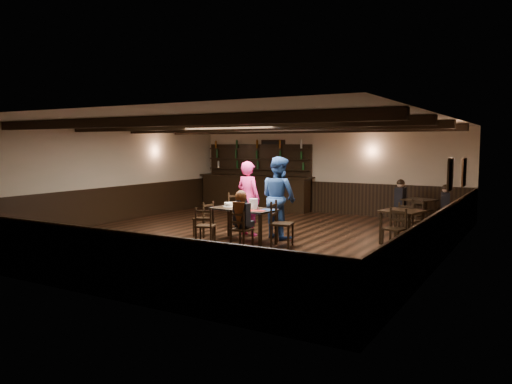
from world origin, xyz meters
The scene contains 25 objects.
ground centered at (0.00, 0.00, 0.00)m, with size 10.00×10.00×0.00m, color black.
room_shell centered at (0.01, 0.04, 1.75)m, with size 9.02×10.02×2.71m.
dining_table centered at (0.24, -0.40, 0.66)m, with size 1.55×0.89×0.75m.
chair_near_left centered at (-0.24, -1.25, 0.49)m, with size 0.49×0.48×0.84m.
chair_near_right centered at (0.65, -1.23, 0.49)m, with size 0.42×0.40×0.83m.
chair_end_left centered at (-0.84, -0.38, 0.49)m, with size 0.41×0.43×0.84m.
chair_end_right centered at (1.18, -0.53, 0.58)m, with size 0.53×0.55×0.99m.
chair_far_pushed centered at (-0.78, 0.89, 0.55)m, with size 0.61×0.61×0.95m.
woman_pink centered at (-0.06, 0.30, 0.89)m, with size 0.65×0.43×1.79m, color #ED3391.
man_blue centered at (0.73, 0.35, 0.95)m, with size 0.93×0.72×1.91m, color navy.
seated_person centered at (0.65, -1.18, 0.82)m, with size 0.33×0.49×0.80m.
cake centered at (-0.21, -0.30, 0.79)m, with size 0.31×0.31×0.10m.
plate_stack_a centered at (0.17, -0.47, 0.84)m, with size 0.18×0.18×0.17m, color white.
plate_stack_b centered at (0.46, -0.34, 0.87)m, with size 0.19×0.19×0.23m, color white.
tea_light centered at (0.27, -0.35, 0.78)m, with size 0.06×0.06×0.06m.
salt_shaker centered at (0.53, -0.49, 0.80)m, with size 0.04×0.04×0.10m, color silver.
pepper_shaker centered at (0.66, -0.51, 0.79)m, with size 0.03×0.03×0.08m, color #A5A8AD.
drink_glass centered at (0.49, -0.34, 0.81)m, with size 0.07×0.07×0.11m, color silver.
menu_red centered at (0.69, -0.58, 0.75)m, with size 0.33×0.23×0.00m, color maroon.
menu_blue centered at (0.84, -0.33, 0.75)m, with size 0.32×0.22×0.00m, color navy.
bar_counter centered at (-2.42, 4.72, 0.73)m, with size 4.12×0.70×2.20m.
back_table_a centered at (3.42, 1.06, 0.65)m, with size 0.97×0.97×0.75m.
back_table_b centered at (3.24, 3.60, 0.64)m, with size 0.93×0.93×0.75m.
bg_patron_left centered at (2.67, 3.88, 0.85)m, with size 0.25×0.38×0.77m.
bg_patron_right centered at (3.87, 3.71, 0.81)m, with size 0.27×0.37×0.69m.
Camera 1 is at (6.09, -9.91, 2.18)m, focal length 35.00 mm.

